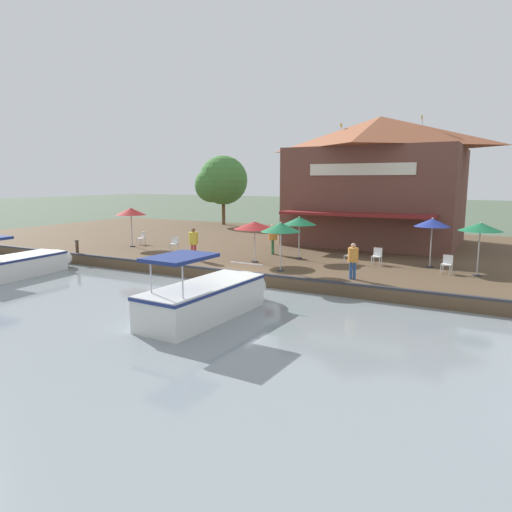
{
  "coord_description": "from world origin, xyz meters",
  "views": [
    {
      "loc": [
        17.91,
        10.57,
        4.87
      ],
      "look_at": [
        -1.0,
        0.35,
        1.3
      ],
      "focal_mm": 32.0,
      "sensor_mm": 36.0,
      "label": 1
    }
  ],
  "objects": [
    {
      "name": "ground_plane",
      "position": [
        0.0,
        0.0,
        0.0
      ],
      "size": [
        220.0,
        220.0,
        0.0
      ],
      "primitive_type": "plane",
      "color": "#4C5B47"
    },
    {
      "name": "quay_deck",
      "position": [
        -11.0,
        0.0,
        0.3
      ],
      "size": [
        22.0,
        56.0,
        0.6
      ],
      "primitive_type": "cube",
      "color": "brown",
      "rests_on": "ground"
    },
    {
      "name": "quay_edge_fender",
      "position": [
        -0.1,
        0.0,
        0.65
      ],
      "size": [
        0.2,
        50.4,
        0.1
      ],
      "primitive_type": "cube",
      "color": "#2D2D33",
      "rests_on": "quay_deck"
    },
    {
      "name": "waterfront_restaurant",
      "position": [
        -13.76,
        2.92,
        4.92
      ],
      "size": [
        10.8,
        11.17,
        8.5
      ],
      "color": "brown",
      "rests_on": "quay_deck"
    },
    {
      "name": "patio_umbrella_mid_patio_right",
      "position": [
        -1.43,
        1.44,
        2.69
      ],
      "size": [
        1.87,
        1.87,
        2.35
      ],
      "color": "#B7B7B7",
      "rests_on": "quay_deck"
    },
    {
      "name": "patio_umbrella_far_corner",
      "position": [
        -4.59,
        9.76,
        2.82
      ],
      "size": [
        1.87,
        1.87,
        2.45
      ],
      "color": "#B7B7B7",
      "rests_on": "quay_deck"
    },
    {
      "name": "patio_umbrella_mid_patio_left",
      "position": [
        -4.19,
        -10.57,
        2.89
      ],
      "size": [
        1.93,
        1.93,
        2.56
      ],
      "color": "#B7B7B7",
      "rests_on": "quay_deck"
    },
    {
      "name": "patio_umbrella_near_quay_edge",
      "position": [
        -5.01,
        0.86,
        2.69
      ],
      "size": [
        1.86,
        1.86,
        2.35
      ],
      "color": "#B7B7B7",
      "rests_on": "quay_deck"
    },
    {
      "name": "patio_umbrella_back_row",
      "position": [
        -2.96,
        -0.79,
        2.55
      ],
      "size": [
        2.21,
        2.21,
        2.19
      ],
      "color": "#B7B7B7",
      "rests_on": "quay_deck"
    },
    {
      "name": "patio_umbrella_by_entrance",
      "position": [
        -5.77,
        7.59,
        2.83
      ],
      "size": [
        1.73,
        1.73,
        2.48
      ],
      "color": "#B7B7B7",
      "rests_on": "quay_deck"
    },
    {
      "name": "cafe_chair_far_corner_seat",
      "position": [
        -5.35,
        5.07,
        1.08
      ],
      "size": [
        0.45,
        0.45,
        0.85
      ],
      "color": "white",
      "rests_on": "quay_deck"
    },
    {
      "name": "cafe_chair_beside_entrance",
      "position": [
        -4.6,
        8.49,
        1.08
      ],
      "size": [
        0.49,
        0.49,
        0.85
      ],
      "color": "white",
      "rests_on": "quay_deck"
    },
    {
      "name": "cafe_chair_under_first_umbrella",
      "position": [
        -4.9,
        3.83,
        1.08
      ],
      "size": [
        0.59,
        0.59,
        0.85
      ],
      "color": "white",
      "rests_on": "quay_deck"
    },
    {
      "name": "cafe_chair_back_row_seat",
      "position": [
        -5.24,
        -10.7,
        1.08
      ],
      "size": [
        0.53,
        0.53,
        0.85
      ],
      "color": "white",
      "rests_on": "quay_deck"
    },
    {
      "name": "cafe_chair_mid_patio",
      "position": [
        -4.06,
        -6.99,
        1.08
      ],
      "size": [
        0.57,
        0.57,
        0.85
      ],
      "color": "white",
      "rests_on": "quay_deck"
    },
    {
      "name": "person_at_quay_edge",
      "position": [
        -1.28,
        5.0,
        1.59
      ],
      "size": [
        0.45,
        0.45,
        1.59
      ],
      "color": "#2D5193",
      "rests_on": "quay_deck"
    },
    {
      "name": "person_near_entrance",
      "position": [
        -2.08,
        -4.1,
        1.69
      ],
      "size": [
        0.49,
        0.49,
        1.73
      ],
      "color": "#B23338",
      "rests_on": "quay_deck"
    },
    {
      "name": "person_mid_patio",
      "position": [
        -5.79,
        -1.12,
        1.71
      ],
      "size": [
        0.5,
        0.5,
        1.76
      ],
      "color": "#337547",
      "rests_on": "quay_deck"
    },
    {
      "name": "motorboat_distant_upstream",
      "position": [
        4.53,
        1.58,
        0.76
      ],
      "size": [
        6.2,
        2.16,
        2.39
      ],
      "color": "silver",
      "rests_on": "river_water"
    },
    {
      "name": "motorboat_mid_row",
      "position": [
        3.39,
        -10.87,
        0.66
      ],
      "size": [
        6.23,
        2.29,
        2.15
      ],
      "color": "white",
      "rests_on": "river_water"
    },
    {
      "name": "mooring_post",
      "position": [
        -0.35,
        -11.23,
        1.02
      ],
      "size": [
        0.22,
        0.22,
        0.82
      ],
      "color": "#473323",
      "rests_on": "quay_deck"
    },
    {
      "name": "tree_downstream_bank",
      "position": [
        -19.62,
        -13.63,
        4.77
      ],
      "size": [
        4.93,
        4.7,
        6.64
      ],
      "color": "brown",
      "rests_on": "quay_deck"
    }
  ]
}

